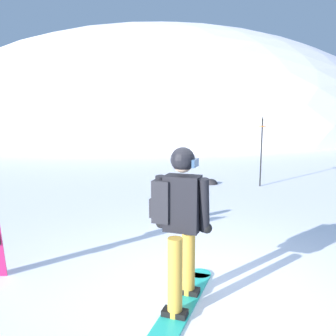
% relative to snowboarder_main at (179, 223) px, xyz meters
% --- Properties ---
extents(ground_plane, '(300.00, 300.00, 0.00)m').
position_rel_snowboarder_main_xyz_m(ground_plane, '(0.31, 0.10, -0.92)').
color(ground_plane, white).
extents(ridge_peak_main, '(38.46, 34.62, 17.24)m').
position_rel_snowboarder_main_xyz_m(ridge_peak_main, '(2.44, 29.79, -0.92)').
color(ridge_peak_main, white).
rests_on(ridge_peak_main, ground).
extents(snowboarder_main, '(0.95, 1.69, 1.71)m').
position_rel_snowboarder_main_xyz_m(snowboarder_main, '(0.00, 0.00, 0.00)').
color(snowboarder_main, '#23B7A3').
rests_on(snowboarder_main, ground).
extents(piste_marker_near, '(0.20, 0.20, 1.86)m').
position_rel_snowboarder_main_xyz_m(piste_marker_near, '(2.97, 5.74, 0.15)').
color(piste_marker_near, black).
rests_on(piste_marker_near, ground).
extents(rock_dark, '(0.41, 0.35, 0.29)m').
position_rel_snowboarder_main_xyz_m(rock_dark, '(1.70, 6.15, -0.92)').
color(rock_dark, '#282628').
rests_on(rock_dark, ground).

